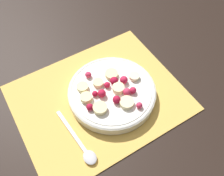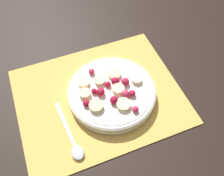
{
  "view_description": "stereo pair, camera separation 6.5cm",
  "coord_description": "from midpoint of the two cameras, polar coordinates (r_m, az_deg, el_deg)",
  "views": [
    {
      "loc": [
        0.16,
        0.33,
        0.58
      ],
      "look_at": [
        -0.03,
        0.01,
        0.04
      ],
      "focal_mm": 40.0,
      "sensor_mm": 36.0,
      "label": 1
    },
    {
      "loc": [
        0.1,
        0.36,
        0.58
      ],
      "look_at": [
        -0.03,
        0.01,
        0.04
      ],
      "focal_mm": 40.0,
      "sensor_mm": 36.0,
      "label": 2
    }
  ],
  "objects": [
    {
      "name": "ground_plane",
      "position": [
        0.68,
        -5.68,
        -2.51
      ],
      "size": [
        3.0,
        3.0,
        0.0
      ],
      "primitive_type": "plane",
      "color": "black"
    },
    {
      "name": "placemat",
      "position": [
        0.68,
        -5.7,
        -2.37
      ],
      "size": [
        0.44,
        0.35,
        0.01
      ],
      "color": "#E0B251",
      "rests_on": "ground_plane"
    },
    {
      "name": "fruit_bowl",
      "position": [
        0.66,
        -2.83,
        -1.12
      ],
      "size": [
        0.23,
        0.23,
        0.05
      ],
      "color": "silver",
      "rests_on": "placemat"
    },
    {
      "name": "spoon",
      "position": [
        0.62,
        -9.71,
        -13.56
      ],
      "size": [
        0.03,
        0.17,
        0.01
      ],
      "rotation": [
        0.0,
        0.0,
        1.66
      ],
      "color": "silver",
      "rests_on": "placemat"
    }
  ]
}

